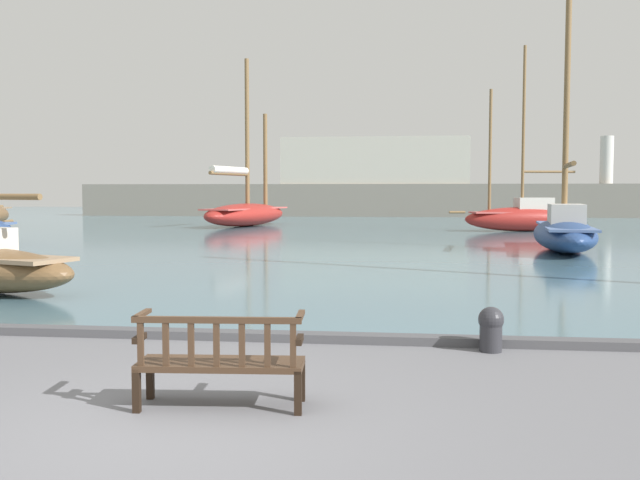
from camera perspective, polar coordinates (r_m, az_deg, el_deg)
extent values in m
plane|color=slate|center=(6.58, -12.46, -14.70)|extent=(160.00, 160.00, 0.00)
cube|color=slate|center=(49.96, 4.55, 1.53)|extent=(100.00, 80.00, 0.08)
cube|color=#4C4C50|center=(10.15, -5.17, -7.64)|extent=(40.00, 0.30, 0.12)
cube|color=black|center=(7.50, -13.43, -10.70)|extent=(0.07, 0.07, 0.42)
cube|color=black|center=(7.24, -1.49, -11.15)|extent=(0.07, 0.07, 0.42)
cube|color=black|center=(7.09, -14.46, -11.59)|extent=(0.07, 0.07, 0.42)
cube|color=black|center=(6.80, -1.77, -12.13)|extent=(0.07, 0.07, 0.42)
cube|color=#422D1E|center=(7.07, -7.92, -9.79)|extent=(1.63, 0.64, 0.06)
cube|color=#422D1E|center=(6.76, -8.30, -6.35)|extent=(1.60, 0.17, 0.06)
cube|color=#422D1E|center=(6.97, -14.16, -8.08)|extent=(0.06, 0.04, 0.41)
cube|color=#422D1E|center=(6.91, -12.23, -8.16)|extent=(0.06, 0.04, 0.41)
cube|color=#422D1E|center=(6.85, -10.27, -8.24)|extent=(0.06, 0.04, 0.41)
cube|color=#422D1E|center=(6.80, -8.28, -8.30)|extent=(0.06, 0.04, 0.41)
cube|color=#422D1E|center=(6.76, -6.27, -8.36)|extent=(0.06, 0.04, 0.41)
cube|color=#422D1E|center=(6.73, -4.22, -8.41)|extent=(0.06, 0.04, 0.41)
cube|color=#422D1E|center=(6.70, -2.17, -8.45)|extent=(0.06, 0.04, 0.41)
cube|color=black|center=(7.10, -14.24, -7.61)|extent=(0.08, 0.30, 0.06)
cube|color=#422D1E|center=(7.15, -14.06, -5.78)|extent=(0.09, 0.47, 0.04)
cube|color=black|center=(6.82, -1.65, -7.97)|extent=(0.08, 0.30, 0.06)
cube|color=#422D1E|center=(6.87, -1.59, -6.06)|extent=(0.09, 0.47, 0.04)
cylinder|color=brown|center=(15.16, -24.19, 3.18)|extent=(2.02, 0.79, 0.12)
ellipsoid|color=maroon|center=(37.58, 16.07, 1.62)|extent=(6.47, 3.02, 1.24)
cube|color=#C6514C|center=(37.57, 16.08, 2.14)|extent=(5.65, 2.46, 0.08)
cube|color=beige|center=(37.75, 16.75, 2.73)|extent=(1.99, 1.26, 0.71)
cylinder|color=brown|center=(37.63, 15.97, 8.53)|extent=(0.15, 0.15, 8.30)
cylinder|color=brown|center=(38.07, 17.84, 5.22)|extent=(2.72, 0.80, 0.12)
cylinder|color=brown|center=(36.91, 13.45, 6.96)|extent=(0.15, 0.15, 6.11)
cylinder|color=brown|center=(36.32, 10.92, 2.19)|extent=(0.82, 0.32, 0.12)
ellipsoid|color=navy|center=(25.59, 18.95, 0.39)|extent=(2.84, 7.73, 1.08)
cube|color=#516B9E|center=(25.57, 18.96, 1.06)|extent=(2.25, 6.77, 0.08)
cube|color=beige|center=(24.99, 19.10, 1.91)|extent=(1.28, 1.89, 0.72)
cylinder|color=brown|center=(25.98, 19.16, 11.64)|extent=(0.20, 0.20, 9.46)
cylinder|color=brown|center=(24.40, 19.32, 5.69)|extent=(0.48, 2.72, 0.16)
ellipsoid|color=maroon|center=(41.85, -5.94, 2.02)|extent=(4.67, 8.78, 1.32)
cube|color=#C6514C|center=(41.84, -5.94, 2.52)|extent=(3.80, 7.64, 0.08)
cylinder|color=brown|center=(42.15, -5.85, 8.45)|extent=(0.25, 0.25, 8.63)
cylinder|color=brown|center=(40.20, -7.24, 5.29)|extent=(1.31, 4.08, 0.20)
cylinder|color=silver|center=(40.20, -7.25, 5.57)|extent=(1.39, 3.73, 0.40)
cylinder|color=brown|center=(44.10, -4.40, 6.35)|extent=(0.25, 0.25, 5.69)
cylinder|color=brown|center=(47.93, -24.26, 2.44)|extent=(0.63, 1.31, 0.21)
cylinder|color=brown|center=(30.72, -23.69, 1.37)|extent=(0.38, 1.05, 0.13)
cylinder|color=#2D2D33|center=(9.64, 13.51, -7.44)|extent=(0.29, 0.29, 0.42)
sphere|color=#2D2D33|center=(9.60, 13.53, -6.21)|extent=(0.34, 0.34, 0.34)
cube|color=slate|center=(58.01, 4.89, 3.15)|extent=(49.75, 2.40, 2.70)
cube|color=#B7B2A3|center=(58.08, 4.37, 6.35)|extent=(15.11, 2.00, 3.79)
cylinder|color=beige|center=(60.03, 21.95, 5.96)|extent=(1.00, 1.00, 3.70)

